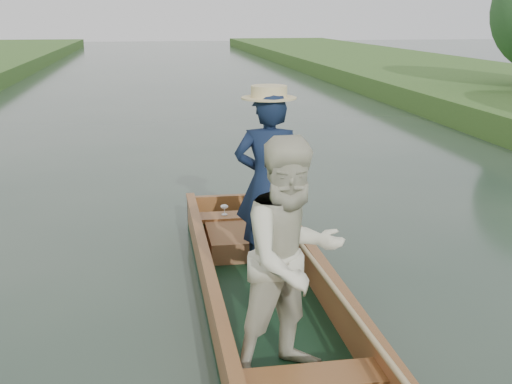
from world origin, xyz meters
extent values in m
plane|color=#283D30|center=(0.00, 0.00, 0.00)|extent=(120.00, 120.00, 0.00)
cube|color=black|center=(0.00, 0.00, 0.04)|extent=(1.10, 5.00, 0.08)
cube|color=#9B5930|center=(-0.51, 0.00, 0.24)|extent=(0.08, 5.00, 0.32)
cube|color=#9B5930|center=(0.51, 0.00, 0.24)|extent=(0.08, 5.00, 0.32)
cube|color=#9B5930|center=(0.00, 2.46, 0.24)|extent=(1.10, 0.08, 0.32)
cube|color=#9B5930|center=(-0.51, 0.00, 0.42)|extent=(0.10, 5.00, 0.04)
cube|color=#9B5930|center=(0.51, 0.00, 0.42)|extent=(0.10, 5.00, 0.04)
cube|color=#9B5930|center=(0.00, 1.90, 0.30)|extent=(0.94, 0.30, 0.05)
cube|color=#9B5930|center=(0.00, -1.60, 0.30)|extent=(0.94, 0.30, 0.05)
imported|color=#111D38|center=(0.15, 0.75, 0.99)|extent=(0.73, 0.56, 1.81)
cylinder|color=beige|center=(0.15, 0.75, 1.85)|extent=(0.52, 0.52, 0.12)
imported|color=beige|center=(-0.03, -1.12, 0.94)|extent=(1.02, 0.92, 1.73)
cube|color=#963B30|center=(0.03, 1.41, 0.19)|extent=(0.85, 0.90, 0.22)
sphere|color=tan|center=(0.29, 1.31, 0.41)|extent=(0.19, 0.19, 0.19)
sphere|color=tan|center=(0.29, 1.30, 0.55)|extent=(0.14, 0.14, 0.14)
sphere|color=tan|center=(0.24, 1.30, 0.61)|extent=(0.05, 0.05, 0.05)
sphere|color=tan|center=(0.35, 1.30, 0.61)|extent=(0.05, 0.05, 0.05)
sphere|color=tan|center=(0.29, 1.24, 0.53)|extent=(0.06, 0.06, 0.06)
sphere|color=tan|center=(0.21, 1.29, 0.43)|extent=(0.07, 0.07, 0.07)
sphere|color=tan|center=(0.38, 1.29, 0.43)|extent=(0.07, 0.07, 0.07)
sphere|color=tan|center=(0.25, 1.28, 0.32)|extent=(0.08, 0.08, 0.08)
sphere|color=tan|center=(0.34, 1.28, 0.32)|extent=(0.08, 0.08, 0.08)
cylinder|color=silver|center=(-0.15, 1.90, 0.33)|extent=(0.07, 0.07, 0.01)
cylinder|color=silver|center=(-0.15, 1.90, 0.37)|extent=(0.01, 0.01, 0.08)
ellipsoid|color=silver|center=(-0.15, 1.90, 0.43)|extent=(0.09, 0.09, 0.05)
cylinder|color=tan|center=(0.43, -0.44, 0.46)|extent=(0.04, 4.49, 0.20)
camera|label=1|loc=(-0.96, -5.16, 2.57)|focal=45.00mm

